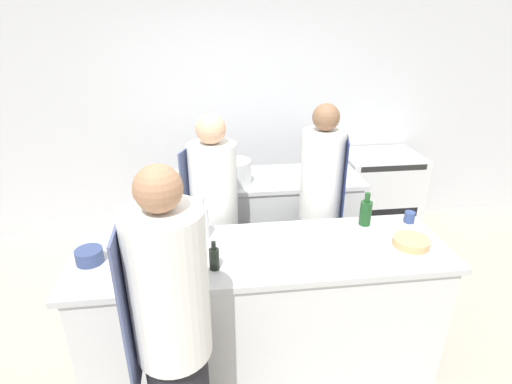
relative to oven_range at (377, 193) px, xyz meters
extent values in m
plane|color=#A89E8E|center=(-1.55, -1.75, -0.45)|extent=(16.00, 16.00, 0.00)
cube|color=silver|center=(-1.55, 0.38, 0.95)|extent=(8.00, 0.06, 2.80)
cube|color=silver|center=(-1.55, -1.75, -0.01)|extent=(2.29, 0.70, 0.88)
cube|color=#B7BABC|center=(-1.55, -1.75, 0.45)|extent=(2.38, 0.73, 0.04)
cube|color=silver|center=(-1.44, -0.53, -0.01)|extent=(1.85, 0.62, 0.88)
cube|color=silver|center=(-1.44, -0.53, 0.45)|extent=(1.93, 0.64, 0.04)
cube|color=silver|center=(0.00, 0.00, 0.00)|extent=(0.83, 0.65, 0.90)
cube|color=black|center=(0.00, -0.32, -0.20)|extent=(0.66, 0.01, 0.32)
cube|color=black|center=(0.00, -0.32, 0.41)|extent=(0.70, 0.01, 0.06)
cylinder|color=silver|center=(-2.07, -2.41, 0.73)|extent=(0.36, 0.36, 0.75)
cube|color=#4C567F|center=(-2.25, -2.41, 0.62)|extent=(0.02, 0.34, 0.85)
sphere|color=#9E7051|center=(-2.07, -2.41, 1.20)|extent=(0.20, 0.20, 0.20)
cylinder|color=black|center=(-0.99, -1.09, -0.06)|extent=(0.28, 0.28, 0.78)
cylinder|color=white|center=(-0.99, -1.09, 0.69)|extent=(0.33, 0.33, 0.72)
cube|color=#19234C|center=(-0.83, -1.14, 0.59)|extent=(0.10, 0.31, 0.82)
sphere|color=brown|center=(-0.99, -1.09, 1.15)|extent=(0.20, 0.20, 0.20)
cylinder|color=black|center=(-1.84, -1.13, -0.07)|extent=(0.30, 0.30, 0.76)
cylinder|color=silver|center=(-1.84, -1.13, 0.65)|extent=(0.36, 0.36, 0.68)
cube|color=#4C567F|center=(-2.01, -1.06, 0.55)|extent=(0.14, 0.32, 0.79)
sphere|color=tan|center=(-1.84, -1.13, 1.10)|extent=(0.22, 0.22, 0.22)
cylinder|color=silver|center=(-1.92, -1.55, 0.57)|extent=(0.08, 0.08, 0.22)
cylinder|color=silver|center=(-1.92, -1.55, 0.72)|extent=(0.04, 0.04, 0.08)
cylinder|color=#19471E|center=(-0.78, -1.50, 0.55)|extent=(0.08, 0.08, 0.18)
cylinder|color=#19471E|center=(-0.78, -1.50, 0.68)|extent=(0.04, 0.04, 0.07)
cylinder|color=black|center=(-1.86, -1.92, 0.53)|extent=(0.06, 0.06, 0.13)
cylinder|color=black|center=(-1.86, -1.92, 0.62)|extent=(0.03, 0.03, 0.05)
cylinder|color=navy|center=(-2.60, -1.76, 0.51)|extent=(0.16, 0.16, 0.09)
cylinder|color=tan|center=(-0.59, -1.82, 0.49)|extent=(0.23, 0.23, 0.05)
cylinder|color=tan|center=(-2.11, -1.69, 0.50)|extent=(0.20, 0.20, 0.06)
cylinder|color=white|center=(-1.02, -1.81, 0.50)|extent=(0.20, 0.20, 0.06)
cylinder|color=#33477F|center=(-0.45, -1.51, 0.51)|extent=(0.07, 0.07, 0.08)
cylinder|color=silver|center=(-1.64, -0.64, 0.57)|extent=(0.29, 0.29, 0.21)
camera|label=1|loc=(-1.86, -3.89, 1.83)|focal=28.00mm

